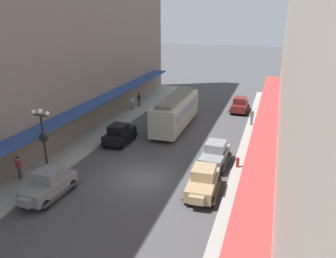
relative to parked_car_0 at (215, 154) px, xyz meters
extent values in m
plane|color=#424244|center=(-4.55, -3.95, -0.94)|extent=(200.00, 200.00, 0.00)
cube|color=#99968E|center=(-12.05, -3.95, -0.87)|extent=(3.00, 60.00, 0.15)
cube|color=#99968E|center=(2.95, -3.95, -0.87)|extent=(3.00, 60.00, 0.15)
cube|color=navy|center=(-12.65, -3.95, 2.06)|extent=(1.80, 54.00, 0.16)
cube|color=#B2A899|center=(5.70, -3.95, 8.97)|extent=(2.50, 60.00, 19.83)
cube|color=#BF3333|center=(3.55, -3.95, 2.06)|extent=(1.80, 54.00, 0.16)
cube|color=slate|center=(0.00, -0.03, -0.20)|extent=(1.88, 3.97, 0.80)
cube|color=slate|center=(0.01, 0.22, 0.55)|extent=(1.52, 1.76, 0.70)
cube|color=#8C9EA8|center=(0.01, 0.22, 0.55)|extent=(1.44, 1.73, 0.42)
cube|color=slate|center=(-0.10, -2.16, -0.15)|extent=(0.95, 0.40, 0.52)
cube|color=#393A3D|center=(0.95, -0.08, -0.52)|extent=(0.40, 3.52, 0.12)
cube|color=#393A3D|center=(-0.95, 0.01, -0.52)|extent=(0.40, 3.52, 0.12)
cylinder|color=black|center=(0.74, -1.43, -0.60)|extent=(0.25, 0.69, 0.68)
cylinder|color=black|center=(-0.87, -1.36, -0.60)|extent=(0.25, 0.69, 0.68)
cylinder|color=black|center=(0.87, 1.29, -0.60)|extent=(0.25, 0.69, 0.68)
cylinder|color=black|center=(-0.75, 1.37, -0.60)|extent=(0.25, 0.69, 0.68)
cube|color=slate|center=(-9.38, -8.13, -0.20)|extent=(1.87, 3.97, 0.80)
cube|color=slate|center=(-9.37, -7.88, 0.55)|extent=(1.51, 1.76, 0.70)
cube|color=#8C9EA8|center=(-9.37, -7.88, 0.55)|extent=(1.44, 1.72, 0.42)
cube|color=slate|center=(-9.47, -10.26, -0.15)|extent=(0.95, 0.40, 0.52)
cube|color=#393A3D|center=(-8.43, -8.17, -0.52)|extent=(0.39, 3.52, 0.12)
cube|color=#393A3D|center=(-10.33, -8.09, -0.52)|extent=(0.39, 3.52, 0.12)
cylinder|color=black|center=(-8.63, -9.53, -0.60)|extent=(0.25, 0.69, 0.68)
cylinder|color=black|center=(-10.24, -9.46, -0.60)|extent=(0.25, 0.69, 0.68)
cylinder|color=black|center=(-8.51, -6.80, -0.60)|extent=(0.25, 0.69, 0.68)
cylinder|color=black|center=(-10.12, -6.74, -0.60)|extent=(0.25, 0.69, 0.68)
cube|color=#591919|center=(0.14, 15.40, -0.20)|extent=(1.72, 3.91, 0.80)
cube|color=#591919|center=(0.14, 15.15, 0.55)|extent=(1.45, 1.71, 0.70)
cube|color=#8C9EA8|center=(0.14, 15.15, 0.55)|extent=(1.38, 1.67, 0.42)
cube|color=#591919|center=(0.13, 17.53, -0.15)|extent=(0.94, 0.36, 0.52)
cube|color=black|center=(-0.81, 15.39, -0.52)|extent=(0.26, 3.51, 0.12)
cube|color=black|center=(1.09, 15.40, -0.52)|extent=(0.26, 3.51, 0.12)
cylinder|color=black|center=(-0.68, 16.76, -0.60)|extent=(0.22, 0.68, 0.68)
cylinder|color=black|center=(0.94, 16.76, -0.60)|extent=(0.22, 0.68, 0.68)
cylinder|color=black|center=(-0.66, 14.03, -0.60)|extent=(0.22, 0.68, 0.68)
cylinder|color=black|center=(0.95, 14.03, -0.60)|extent=(0.22, 0.68, 0.68)
cube|color=#997F5B|center=(0.07, -4.70, -0.20)|extent=(1.85, 3.96, 0.80)
cube|color=#997F5B|center=(0.06, -4.45, 0.55)|extent=(1.50, 1.75, 0.70)
cube|color=#8C9EA8|center=(0.06, -4.45, 0.55)|extent=(1.43, 1.72, 0.42)
cube|color=#997F5B|center=(0.15, -6.83, -0.15)|extent=(0.95, 0.40, 0.52)
cube|color=#4C3F2D|center=(1.02, -4.67, -0.52)|extent=(0.37, 3.52, 0.12)
cube|color=#4C3F2D|center=(-0.88, -4.74, -0.52)|extent=(0.37, 3.52, 0.12)
cylinder|color=black|center=(0.93, -6.04, -0.60)|extent=(0.25, 0.69, 0.68)
cylinder|color=black|center=(-0.68, -6.10, -0.60)|extent=(0.25, 0.69, 0.68)
cylinder|color=black|center=(0.83, -3.31, -0.60)|extent=(0.25, 0.69, 0.68)
cylinder|color=black|center=(-0.79, -3.37, -0.60)|extent=(0.25, 0.69, 0.68)
cube|color=black|center=(-9.13, 1.85, -0.20)|extent=(1.70, 3.90, 0.80)
cube|color=black|center=(-9.13, 1.60, 0.55)|extent=(1.44, 1.70, 0.70)
cube|color=#8C9EA8|center=(-9.13, 1.60, 0.55)|extent=(1.37, 1.67, 0.42)
cube|color=black|center=(-9.13, 3.98, -0.15)|extent=(0.94, 0.36, 0.52)
cube|color=black|center=(-10.08, 1.85, -0.52)|extent=(0.24, 3.51, 0.12)
cube|color=black|center=(-8.18, 1.85, -0.52)|extent=(0.24, 3.51, 0.12)
cylinder|color=black|center=(-9.94, 3.21, -0.60)|extent=(0.22, 0.68, 0.68)
cylinder|color=black|center=(-8.32, 3.21, -0.60)|extent=(0.22, 0.68, 0.68)
cylinder|color=black|center=(-9.93, 0.48, -0.60)|extent=(0.22, 0.68, 0.68)
cylinder|color=black|center=(-8.32, 0.48, -0.60)|extent=(0.22, 0.68, 0.68)
cube|color=#ADA899|center=(-5.50, 7.44, 0.81)|extent=(2.60, 9.63, 2.70)
cube|color=#5F5C54|center=(-5.50, 7.44, 2.34)|extent=(1.59, 8.65, 0.36)
cube|color=#8C9EA8|center=(-5.50, 7.44, 1.28)|extent=(2.62, 8.86, 0.95)
cube|color=black|center=(-5.47, 4.56, -0.74)|extent=(2.01, 1.22, 0.40)
cube|color=black|center=(-5.53, 10.32, -0.74)|extent=(2.01, 1.22, 0.40)
cube|color=black|center=(-10.95, -6.13, -0.54)|extent=(0.44, 0.44, 0.50)
cylinder|color=black|center=(-10.95, -6.13, 1.81)|extent=(0.16, 0.16, 4.20)
cube|color=black|center=(-10.95, -6.13, 3.91)|extent=(1.10, 0.10, 0.10)
sphere|color=white|center=(-11.50, -6.13, 4.09)|extent=(0.32, 0.32, 0.32)
sphere|color=white|center=(-10.40, -6.13, 4.09)|extent=(0.32, 0.32, 0.32)
sphere|color=white|center=(-10.95, -6.13, 4.19)|extent=(0.36, 0.36, 0.36)
cylinder|color=black|center=(-10.95, -6.13, 2.31)|extent=(0.64, 0.18, 0.64)
cylinder|color=silver|center=(-10.95, -6.03, 2.31)|extent=(0.56, 0.02, 0.56)
cylinder|color=#B21E19|center=(1.80, -0.17, -0.44)|extent=(0.24, 0.24, 0.70)
sphere|color=#B21E19|center=(1.80, -0.17, -0.07)|extent=(0.20, 0.20, 0.20)
cylinder|color=slate|center=(3.84, -2.26, -0.37)|extent=(0.24, 0.24, 0.85)
cube|color=#4C724C|center=(3.84, -2.26, 0.34)|extent=(0.36, 0.22, 0.56)
sphere|color=#9E7051|center=(3.84, -2.26, 0.74)|extent=(0.22, 0.22, 0.22)
cylinder|color=slate|center=(1.94, 10.40, -0.37)|extent=(0.24, 0.24, 0.85)
cube|color=#4C724C|center=(1.94, 10.40, 0.34)|extent=(0.36, 0.22, 0.56)
sphere|color=tan|center=(1.94, 10.40, 0.74)|extent=(0.22, 0.22, 0.22)
cylinder|color=#4C4238|center=(-12.08, 13.45, -0.37)|extent=(0.24, 0.24, 0.85)
cube|color=#26262D|center=(-12.08, 13.45, 0.34)|extent=(0.36, 0.22, 0.56)
sphere|color=brown|center=(-12.08, 13.45, 0.74)|extent=(0.22, 0.22, 0.22)
cylinder|color=black|center=(-12.08, 13.45, 0.86)|extent=(0.28, 0.28, 0.04)
cylinder|color=#2D2D33|center=(3.12, 6.82, -0.37)|extent=(0.24, 0.24, 0.85)
cube|color=#4C724C|center=(3.12, 6.82, 0.34)|extent=(0.36, 0.22, 0.56)
sphere|color=beige|center=(3.12, 6.82, 0.74)|extent=(0.22, 0.22, 0.22)
cylinder|color=black|center=(3.12, 6.82, 0.86)|extent=(0.28, 0.28, 0.04)
cylinder|color=#2D2D33|center=(-12.73, -6.93, -0.37)|extent=(0.24, 0.24, 0.85)
cube|color=maroon|center=(-12.73, -6.93, 0.34)|extent=(0.36, 0.22, 0.56)
sphere|color=tan|center=(-12.73, -6.93, 0.74)|extent=(0.22, 0.22, 0.22)
cylinder|color=black|center=(-12.73, -6.93, 0.86)|extent=(0.28, 0.28, 0.04)
cylinder|color=slate|center=(-12.30, 11.75, -0.37)|extent=(0.24, 0.24, 0.85)
cube|color=white|center=(-12.30, 11.75, 0.34)|extent=(0.36, 0.22, 0.56)
sphere|color=beige|center=(-12.30, 11.75, 0.74)|extent=(0.22, 0.22, 0.22)
camera|label=1|loc=(3.95, -23.96, 10.61)|focal=35.76mm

